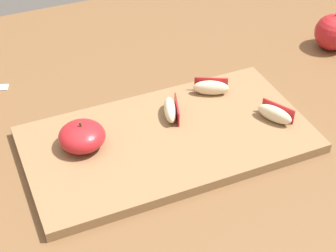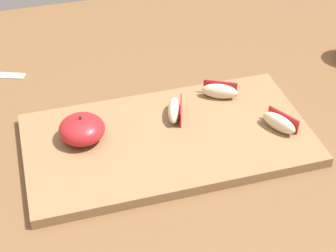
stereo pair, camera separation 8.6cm
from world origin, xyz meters
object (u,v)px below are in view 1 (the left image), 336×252
apple_half_skin_up (82,136)px  apple_wedge_left (171,110)px  whole_apple_crimson (333,32)px  apple_wedge_middle (275,114)px  apple_wedge_near_knife (211,87)px  cutting_board (168,140)px

apple_half_skin_up → apple_wedge_left: 0.16m
whole_apple_crimson → apple_wedge_middle: bearing=-144.2°
apple_wedge_middle → apple_wedge_near_knife: bearing=119.7°
cutting_board → apple_wedge_left: apple_wedge_left is taller
apple_wedge_near_knife → whole_apple_crimson: bearing=12.5°
cutting_board → apple_half_skin_up: 0.14m
apple_wedge_near_knife → apple_wedge_middle: bearing=-60.3°
apple_wedge_left → whole_apple_crimson: size_ratio=0.80×
apple_wedge_near_knife → cutting_board: bearing=-146.5°
apple_wedge_middle → whole_apple_crimson: 0.30m
cutting_board → apple_wedge_middle: 0.18m
apple_wedge_left → apple_wedge_middle: bearing=-27.0°
apple_wedge_middle → whole_apple_crimson: bearing=35.8°
apple_half_skin_up → whole_apple_crimson: size_ratio=0.90×
apple_wedge_near_knife → apple_wedge_left: bearing=-160.8°
apple_half_skin_up → apple_wedge_middle: 0.32m
apple_wedge_middle → apple_wedge_left: size_ratio=0.98×
apple_wedge_left → apple_wedge_near_knife: bearing=19.2°
apple_half_skin_up → apple_wedge_middle: (0.31, -0.06, -0.01)m
apple_wedge_middle → apple_wedge_left: bearing=153.0°
cutting_board → apple_wedge_near_knife: 0.14m
apple_half_skin_up → apple_wedge_near_knife: size_ratio=1.13×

